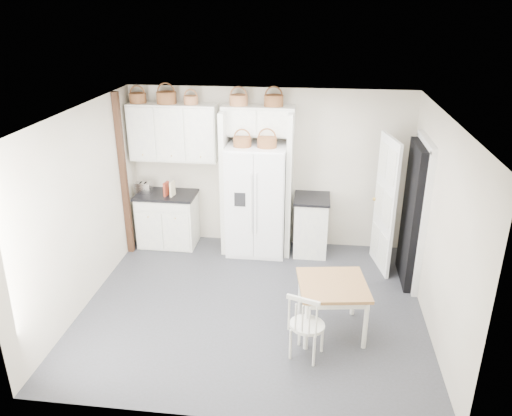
# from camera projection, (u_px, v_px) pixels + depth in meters

# --- Properties ---
(floor) EXTENTS (4.50, 4.50, 0.00)m
(floor) POSITION_uv_depth(u_px,v_px,m) (253.00, 306.00, 6.75)
(floor) COLOR #323234
(floor) RESTS_ON ground
(ceiling) EXTENTS (4.50, 4.50, 0.00)m
(ceiling) POSITION_uv_depth(u_px,v_px,m) (252.00, 115.00, 5.75)
(ceiling) COLOR white
(ceiling) RESTS_ON wall_back
(wall_back) EXTENTS (4.50, 0.00, 4.50)m
(wall_back) POSITION_uv_depth(u_px,v_px,m) (269.00, 169.00, 8.09)
(wall_back) COLOR #BDAF9A
(wall_back) RESTS_ON floor
(wall_left) EXTENTS (0.00, 4.00, 4.00)m
(wall_left) POSITION_uv_depth(u_px,v_px,m) (82.00, 209.00, 6.51)
(wall_left) COLOR #BDAF9A
(wall_left) RESTS_ON floor
(wall_right) EXTENTS (0.00, 4.00, 4.00)m
(wall_right) POSITION_uv_depth(u_px,v_px,m) (438.00, 227.00, 6.00)
(wall_right) COLOR #BDAF9A
(wall_right) RESTS_ON floor
(refrigerator) EXTENTS (0.92, 0.74, 1.78)m
(refrigerator) POSITION_uv_depth(u_px,v_px,m) (257.00, 199.00, 7.95)
(refrigerator) COLOR white
(refrigerator) RESTS_ON floor
(base_cab_left) EXTENTS (0.93, 0.59, 0.86)m
(base_cab_left) POSITION_uv_depth(u_px,v_px,m) (168.00, 220.00, 8.33)
(base_cab_left) COLOR silver
(base_cab_left) RESTS_ON floor
(base_cab_right) EXTENTS (0.52, 0.62, 0.91)m
(base_cab_right) POSITION_uv_depth(u_px,v_px,m) (311.00, 226.00, 8.05)
(base_cab_right) COLOR silver
(base_cab_right) RESTS_ON floor
(dining_table) EXTENTS (0.92, 0.92, 0.68)m
(dining_table) POSITION_uv_depth(u_px,v_px,m) (331.00, 307.00, 6.12)
(dining_table) COLOR olive
(dining_table) RESTS_ON floor
(windsor_chair) EXTENTS (0.50, 0.48, 0.83)m
(windsor_chair) POSITION_uv_depth(u_px,v_px,m) (307.00, 325.00, 5.65)
(windsor_chair) COLOR silver
(windsor_chair) RESTS_ON floor
(counter_left) EXTENTS (0.97, 0.63, 0.04)m
(counter_left) POSITION_uv_depth(u_px,v_px,m) (166.00, 195.00, 8.16)
(counter_left) COLOR black
(counter_left) RESTS_ON base_cab_left
(counter_right) EXTENTS (0.56, 0.67, 0.04)m
(counter_right) POSITION_uv_depth(u_px,v_px,m) (312.00, 198.00, 7.87)
(counter_right) COLOR black
(counter_right) RESTS_ON base_cab_right
(toaster) EXTENTS (0.28, 0.17, 0.18)m
(toaster) POSITION_uv_depth(u_px,v_px,m) (144.00, 188.00, 8.13)
(toaster) COLOR silver
(toaster) RESTS_ON counter_left
(cookbook_red) EXTENTS (0.06, 0.16, 0.23)m
(cookbook_red) POSITION_uv_depth(u_px,v_px,m) (166.00, 189.00, 8.03)
(cookbook_red) COLOR maroon
(cookbook_red) RESTS_ON counter_left
(cookbook_cream) EXTENTS (0.06, 0.16, 0.23)m
(cookbook_cream) POSITION_uv_depth(u_px,v_px,m) (172.00, 189.00, 8.02)
(cookbook_cream) COLOR beige
(cookbook_cream) RESTS_ON counter_left
(basket_upper_a) EXTENTS (0.26, 0.26, 0.15)m
(basket_upper_a) POSITION_uv_depth(u_px,v_px,m) (138.00, 98.00, 7.73)
(basket_upper_a) COLOR brown
(basket_upper_a) RESTS_ON upper_cabinet
(basket_upper_b) EXTENTS (0.31, 0.31, 0.18)m
(basket_upper_b) POSITION_uv_depth(u_px,v_px,m) (166.00, 98.00, 7.67)
(basket_upper_b) COLOR brown
(basket_upper_b) RESTS_ON upper_cabinet
(basket_upper_c) EXTENTS (0.22, 0.22, 0.13)m
(basket_upper_c) POSITION_uv_depth(u_px,v_px,m) (191.00, 100.00, 7.64)
(basket_upper_c) COLOR #A45B30
(basket_upper_c) RESTS_ON upper_cabinet
(basket_bridge_a) EXTENTS (0.28, 0.28, 0.16)m
(basket_bridge_a) POSITION_uv_depth(u_px,v_px,m) (239.00, 100.00, 7.55)
(basket_bridge_a) COLOR #A45B30
(basket_bridge_a) RESTS_ON bridge_cabinet
(basket_bridge_b) EXTENTS (0.29, 0.29, 0.17)m
(basket_bridge_b) POSITION_uv_depth(u_px,v_px,m) (274.00, 101.00, 7.49)
(basket_bridge_b) COLOR brown
(basket_bridge_b) RESTS_ON bridge_cabinet
(basket_fridge_a) EXTENTS (0.27, 0.27, 0.15)m
(basket_fridge_a) POSITION_uv_depth(u_px,v_px,m) (242.00, 142.00, 7.51)
(basket_fridge_a) COLOR brown
(basket_fridge_a) RESTS_ON refrigerator
(basket_fridge_b) EXTENTS (0.29, 0.29, 0.16)m
(basket_fridge_b) POSITION_uv_depth(u_px,v_px,m) (267.00, 142.00, 7.46)
(basket_fridge_b) COLOR brown
(basket_fridge_b) RESTS_ON refrigerator
(upper_cabinet) EXTENTS (1.40, 0.34, 0.90)m
(upper_cabinet) POSITION_uv_depth(u_px,v_px,m) (173.00, 132.00, 7.87)
(upper_cabinet) COLOR silver
(upper_cabinet) RESTS_ON wall_back
(bridge_cabinet) EXTENTS (1.12, 0.34, 0.45)m
(bridge_cabinet) POSITION_uv_depth(u_px,v_px,m) (258.00, 120.00, 7.63)
(bridge_cabinet) COLOR silver
(bridge_cabinet) RESTS_ON wall_back
(fridge_panel_left) EXTENTS (0.08, 0.60, 2.30)m
(fridge_panel_left) POSITION_uv_depth(u_px,v_px,m) (225.00, 182.00, 7.94)
(fridge_panel_left) COLOR silver
(fridge_panel_left) RESTS_ON floor
(fridge_panel_right) EXTENTS (0.08, 0.60, 2.30)m
(fridge_panel_right) POSITION_uv_depth(u_px,v_px,m) (289.00, 185.00, 7.83)
(fridge_panel_right) COLOR silver
(fridge_panel_right) RESTS_ON floor
(trim_post) EXTENTS (0.09, 0.09, 2.60)m
(trim_post) POSITION_uv_depth(u_px,v_px,m) (124.00, 176.00, 7.74)
(trim_post) COLOR #3F2313
(trim_post) RESTS_ON floor
(doorway_void) EXTENTS (0.18, 0.85, 2.05)m
(doorway_void) POSITION_uv_depth(u_px,v_px,m) (414.00, 215.00, 7.03)
(doorway_void) COLOR black
(doorway_void) RESTS_ON floor
(door_slab) EXTENTS (0.21, 0.79, 2.05)m
(door_slab) POSITION_uv_depth(u_px,v_px,m) (385.00, 205.00, 7.38)
(door_slab) COLOR white
(door_slab) RESTS_ON floor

